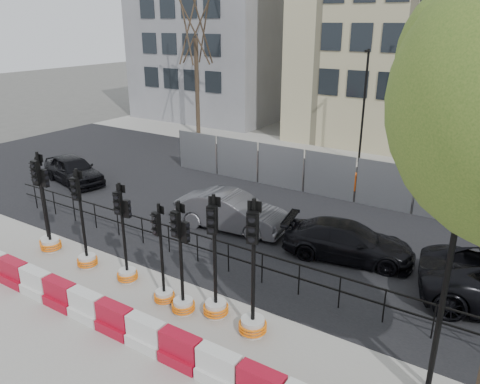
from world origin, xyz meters
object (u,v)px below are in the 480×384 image
Objects in this scene: lamp_post_near at (451,252)px; traffic_signal_d at (126,259)px; traffic_signal_h at (253,309)px; car_c at (348,241)px; traffic_signal_a at (47,230)px; car_a at (74,170)px.

traffic_signal_d is at bearing -177.57° from lamp_post_near.
car_c is at bearing 64.96° from traffic_signal_h.
traffic_signal_d is at bearing -9.74° from traffic_signal_a.
traffic_signal_a is 8.32m from traffic_signal_h.
car_c is (0.53, 5.08, -0.14)m from traffic_signal_h.
car_a is at bearing 78.44° from car_c.
lamp_post_near reaches higher than car_a.
traffic_signal_a is at bearing 166.79° from traffic_signal_d.
lamp_post_near is at bearing -153.19° from car_c.
lamp_post_near is 4.80m from traffic_signal_h.
lamp_post_near is at bearing -91.81° from car_a.
traffic_signal_a is (-12.40, -0.25, -2.55)m from lamp_post_near.
traffic_signal_d is at bearing -106.70° from car_a.
car_c is (13.74, -0.16, -0.05)m from car_a.
traffic_signal_a is 7.00m from car_a.
traffic_signal_h is (-4.08, -0.48, -2.48)m from lamp_post_near.
car_a is at bearing 138.19° from traffic_signal_d.
traffic_signal_h is (8.32, -0.23, 0.07)m from traffic_signal_a.
lamp_post_near is 18.12m from car_a.
car_a is (-8.77, 5.11, -0.08)m from traffic_signal_d.
traffic_signal_d is 10.15m from car_a.
car_c is at bearing 33.34° from traffic_signal_d.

